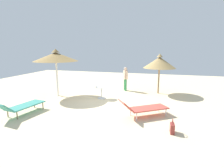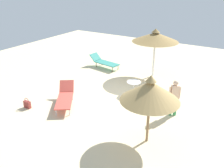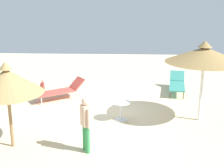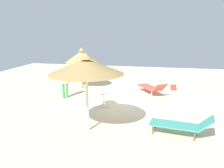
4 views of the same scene
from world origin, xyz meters
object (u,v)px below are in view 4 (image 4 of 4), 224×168
(person_standing_near_left, at_px, (65,81))
(side_table_round, at_px, (103,97))
(parasol_umbrella_center, at_px, (82,57))
(handbag, at_px, (173,87))
(lounge_chair_edge, at_px, (152,87))
(lounge_chair_front, at_px, (182,125))
(parasol_umbrella_back, at_px, (86,66))

(person_standing_near_left, height_order, side_table_round, person_standing_near_left)
(parasol_umbrella_center, distance_m, side_table_round, 4.10)
(handbag, bearing_deg, lounge_chair_edge, 132.73)
(parasol_umbrella_center, relative_size, side_table_round, 3.68)
(lounge_chair_front, relative_size, person_standing_near_left, 1.35)
(parasol_umbrella_back, height_order, handbag, parasol_umbrella_back)
(lounge_chair_edge, bearing_deg, parasol_umbrella_center, 83.01)
(lounge_chair_front, height_order, lounge_chair_edge, lounge_chair_edge)
(person_standing_near_left, relative_size, side_table_round, 2.33)
(parasol_umbrella_back, bearing_deg, person_standing_near_left, 33.44)
(side_table_round, bearing_deg, handbag, -42.62)
(lounge_chair_edge, relative_size, handbag, 4.25)
(lounge_chair_edge, height_order, handbag, lounge_chair_edge)
(lounge_chair_front, distance_m, handbag, 6.32)
(parasol_umbrella_center, height_order, person_standing_near_left, parasol_umbrella_center)
(person_standing_near_left, bearing_deg, parasol_umbrella_back, -146.56)
(lounge_chair_edge, xyz_separation_m, side_table_round, (-2.62, 2.22, 0.07))
(lounge_chair_edge, relative_size, person_standing_near_left, 1.33)
(lounge_chair_edge, height_order, person_standing_near_left, person_standing_near_left)
(parasol_umbrella_center, relative_size, lounge_chair_edge, 1.19)
(parasol_umbrella_center, xyz_separation_m, handbag, (0.62, -5.60, -1.81))
(handbag, height_order, side_table_round, side_table_round)
(parasol_umbrella_back, height_order, parasol_umbrella_center, parasol_umbrella_back)
(person_standing_near_left, height_order, handbag, person_standing_near_left)
(parasol_umbrella_back, height_order, person_standing_near_left, parasol_umbrella_back)
(lounge_chair_front, bearing_deg, person_standing_near_left, 59.10)
(person_standing_near_left, bearing_deg, side_table_round, -111.69)
(handbag, bearing_deg, parasol_umbrella_center, 96.36)
(lounge_chair_front, distance_m, side_table_round, 4.29)
(lounge_chair_edge, xyz_separation_m, person_standing_near_left, (-1.69, 4.56, 0.52))
(person_standing_near_left, distance_m, side_table_round, 2.56)
(parasol_umbrella_center, distance_m, lounge_chair_edge, 4.66)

